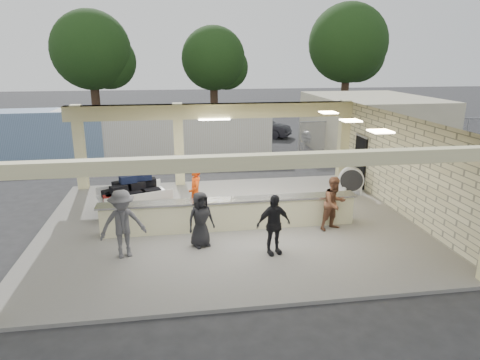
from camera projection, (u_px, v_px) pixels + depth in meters
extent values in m
plane|color=#252527|center=(229.00, 225.00, 14.21)|extent=(120.00, 120.00, 0.00)
cube|color=slate|center=(229.00, 224.00, 14.19)|extent=(12.00, 10.00, 0.10)
cube|color=beige|center=(228.00, 120.00, 13.23)|extent=(12.00, 10.00, 0.02)
cube|color=beige|center=(402.00, 167.00, 14.59)|extent=(0.02, 10.00, 3.50)
cube|color=black|center=(360.00, 162.00, 17.79)|extent=(0.10, 0.95, 2.10)
cube|color=beige|center=(214.00, 111.00, 17.82)|extent=(12.00, 0.50, 0.60)
cube|color=beige|center=(258.00, 161.00, 8.67)|extent=(12.00, 0.30, 0.30)
cube|color=beige|center=(80.00, 148.00, 17.41)|extent=(0.40, 0.40, 3.50)
cube|color=beige|center=(179.00, 145.00, 17.99)|extent=(0.40, 0.40, 3.50)
cube|color=beige|center=(343.00, 140.00, 19.11)|extent=(0.40, 0.40, 3.50)
cube|color=white|center=(214.00, 119.00, 17.67)|extent=(1.30, 0.12, 0.06)
cube|color=#FFEABF|center=(328.00, 112.00, 15.22)|extent=(0.55, 0.55, 0.04)
cube|color=#FFEABF|center=(351.00, 121.00, 13.32)|extent=(0.55, 0.55, 0.04)
cube|color=#FFEABF|center=(381.00, 131.00, 11.42)|extent=(0.55, 0.55, 0.04)
cube|color=beige|center=(231.00, 215.00, 13.58)|extent=(8.00, 0.50, 0.90)
cube|color=#B7B7BC|center=(231.00, 200.00, 13.44)|extent=(8.20, 0.58, 0.06)
cube|color=silver|center=(135.00, 197.00, 14.92)|extent=(2.68, 2.11, 0.11)
cylinder|color=black|center=(112.00, 217.00, 14.16)|extent=(0.23, 0.39, 0.37)
cylinder|color=black|center=(105.00, 207.00, 15.03)|extent=(0.23, 0.39, 0.37)
cylinder|color=black|center=(166.00, 207.00, 15.02)|extent=(0.23, 0.39, 0.37)
cylinder|color=black|center=(157.00, 199.00, 15.89)|extent=(0.23, 0.39, 0.37)
cube|color=silver|center=(129.00, 187.00, 15.46)|extent=(2.22, 0.83, 0.28)
cube|color=silver|center=(140.00, 198.00, 14.27)|extent=(2.22, 0.83, 0.28)
cube|color=black|center=(114.00, 198.00, 14.29)|extent=(0.63, 0.52, 0.24)
cube|color=black|center=(134.00, 195.00, 14.59)|extent=(0.63, 0.52, 0.24)
cube|color=black|center=(152.00, 192.00, 14.89)|extent=(0.63, 0.52, 0.24)
cube|color=black|center=(111.00, 193.00, 14.76)|extent=(0.63, 0.52, 0.24)
cube|color=black|center=(130.00, 191.00, 15.06)|extent=(0.63, 0.52, 0.24)
cube|color=black|center=(148.00, 188.00, 15.36)|extent=(0.63, 0.52, 0.24)
cube|color=black|center=(119.00, 189.00, 14.38)|extent=(0.63, 0.52, 0.24)
cube|color=black|center=(136.00, 185.00, 14.84)|extent=(0.63, 0.52, 0.24)
cube|color=black|center=(148.00, 182.00, 15.21)|extent=(0.63, 0.52, 0.24)
cube|color=black|center=(121.00, 185.00, 14.86)|extent=(0.63, 0.52, 0.24)
cube|color=black|center=(128.00, 179.00, 14.64)|extent=(0.63, 0.52, 0.24)
cube|color=black|center=(143.00, 176.00, 14.98)|extent=(0.63, 0.52, 0.24)
cube|color=#590F0C|center=(112.00, 199.00, 14.17)|extent=(0.63, 0.52, 0.24)
cylinder|color=silver|center=(351.00, 179.00, 16.93)|extent=(1.03, 0.62, 0.98)
cylinder|color=black|center=(351.00, 179.00, 16.93)|extent=(0.94, 0.63, 0.87)
cube|color=silver|center=(343.00, 190.00, 17.01)|extent=(0.07, 0.54, 0.33)
cube|color=silver|center=(358.00, 190.00, 17.10)|extent=(0.07, 0.54, 0.33)
imported|color=#DF420B|center=(196.00, 194.00, 14.05)|extent=(0.43, 0.72, 1.89)
imported|color=brown|center=(334.00, 203.00, 13.38)|extent=(0.91, 0.63, 1.73)
imported|color=black|center=(273.00, 225.00, 11.73)|extent=(1.06, 0.59, 1.72)
imported|color=#48474C|center=(123.00, 224.00, 11.50)|extent=(1.31, 0.77, 1.91)
imported|color=black|center=(201.00, 219.00, 12.22)|extent=(0.86, 0.60, 1.63)
imported|color=silver|center=(338.00, 134.00, 27.06)|extent=(4.95, 3.79, 1.28)
imported|color=silver|center=(396.00, 127.00, 29.57)|extent=(4.16, 1.58, 1.31)
imported|color=black|center=(261.00, 127.00, 29.46)|extent=(4.21, 3.19, 1.34)
cube|color=silver|center=(166.00, 131.00, 24.49)|extent=(12.01, 3.04, 2.58)
cube|color=#708DB4|center=(9.00, 135.00, 23.17)|extent=(10.00, 2.83, 2.57)
cylinder|color=gray|center=(299.00, 140.00, 23.20)|extent=(0.06, 0.06, 2.00)
cylinder|color=gray|center=(334.00, 139.00, 23.49)|extent=(0.06, 0.06, 2.00)
cylinder|color=gray|center=(368.00, 138.00, 23.78)|extent=(0.06, 0.06, 2.00)
cylinder|color=gray|center=(402.00, 137.00, 24.07)|extent=(0.06, 0.06, 2.00)
cylinder|color=gray|center=(434.00, 136.00, 24.37)|extent=(0.06, 0.06, 2.00)
cylinder|color=gray|center=(466.00, 135.00, 24.66)|extent=(0.06, 0.06, 2.00)
cube|color=gray|center=(402.00, 137.00, 24.07)|extent=(12.00, 0.02, 2.00)
cylinder|color=gray|center=(404.00, 119.00, 23.80)|extent=(12.00, 0.05, 0.05)
cylinder|color=#382619|center=(95.00, 96.00, 35.18)|extent=(0.70, 0.70, 4.50)
sphere|color=black|center=(91.00, 50.00, 34.18)|extent=(6.30, 6.30, 6.30)
sphere|color=black|center=(109.00, 62.00, 35.17)|extent=(4.50, 4.50, 4.50)
cylinder|color=#382619|center=(214.00, 95.00, 38.61)|extent=(0.70, 0.70, 4.00)
sphere|color=black|center=(213.00, 58.00, 37.72)|extent=(5.60, 5.60, 5.60)
sphere|color=black|center=(226.00, 67.00, 38.69)|extent=(4.00, 4.00, 4.00)
cylinder|color=#382619|center=(345.00, 89.00, 39.28)|extent=(0.70, 0.70, 5.00)
sphere|color=black|center=(348.00, 43.00, 38.16)|extent=(7.00, 7.00, 7.00)
sphere|color=black|center=(357.00, 55.00, 39.18)|extent=(5.00, 5.00, 5.00)
cube|color=beige|center=(370.00, 124.00, 24.64)|extent=(6.00, 8.00, 3.20)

